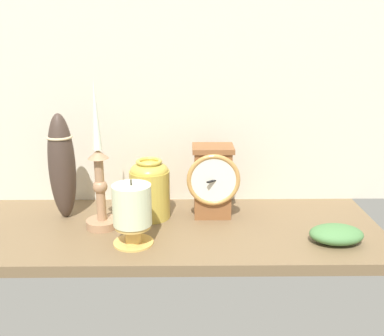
{
  "coord_description": "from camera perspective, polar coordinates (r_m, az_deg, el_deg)",
  "views": [
    {
      "loc": [
        5.98,
        -92.9,
        42.01
      ],
      "look_at": [
        6.99,
        0.0,
        14.0
      ],
      "focal_mm": 41.33,
      "sensor_mm": 36.0,
      "label": 1
    }
  ],
  "objects": [
    {
      "name": "pillar_candle_front",
      "position": [
        0.92,
        -7.72,
        -5.51
      ],
      "size": [
        8.45,
        8.45,
        14.15
      ],
      "color": "#D8AD58",
      "rests_on": "ground_plane"
    },
    {
      "name": "back_wall",
      "position": [
        1.12,
        -3.76,
        11.87
      ],
      "size": [
        120.0,
        2.0,
        65.0
      ],
      "primitive_type": "cube",
      "color": "beige",
      "rests_on": "ground_plane"
    },
    {
      "name": "brass_vase_jar",
      "position": [
        1.05,
        -5.47,
        -2.54
      ],
      "size": [
        9.49,
        9.49,
        14.3
      ],
      "color": "gold",
      "rests_on": "ground_plane"
    },
    {
      "name": "ivy_sprig",
      "position": [
        0.99,
        18.12,
        -8.13
      ],
      "size": [
        11.32,
        7.93,
        3.79
      ],
      "color": "#4A7C43",
      "rests_on": "ground_plane"
    },
    {
      "name": "tall_ceramic_vase",
      "position": [
        1.07,
        -16.42,
        0.24
      ],
      "size": [
        6.22,
        6.22,
        25.18
      ],
      "color": "#3F3129",
      "rests_on": "ground_plane"
    },
    {
      "name": "candlestick_tall_left",
      "position": [
        1.0,
        -11.8,
        -1.54
      ],
      "size": [
        7.24,
        7.24,
        34.01
      ],
      "color": "#A67C5A",
      "rests_on": "ground_plane"
    },
    {
      "name": "mantel_clock",
      "position": [
        1.05,
        2.68,
        -1.61
      ],
      "size": [
        12.36,
        9.69,
        17.26
      ],
      "color": "brown",
      "rests_on": "ground_plane"
    },
    {
      "name": "ground_plane",
      "position": [
        1.03,
        -3.94,
        -8.16
      ],
      "size": [
        100.0,
        36.0,
        2.4
      ],
      "primitive_type": "cube",
      "color": "brown"
    }
  ]
}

